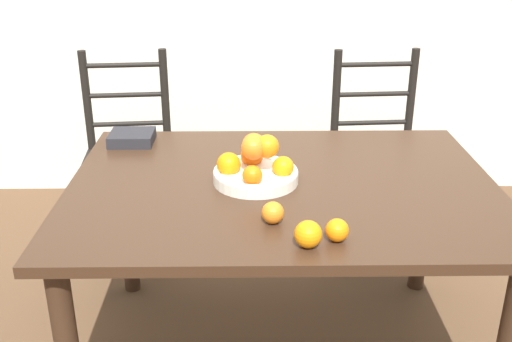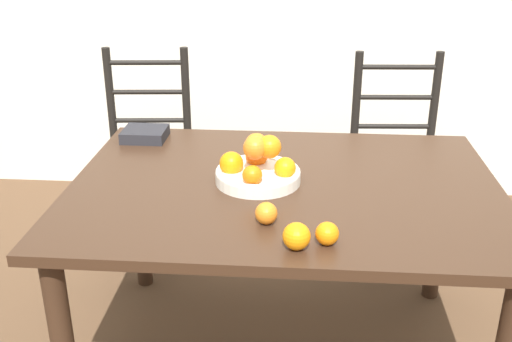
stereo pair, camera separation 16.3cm
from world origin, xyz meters
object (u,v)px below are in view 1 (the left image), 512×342
at_px(orange_loose_1, 308,234).
at_px(book_stack, 132,138).
at_px(fruit_bowl, 255,167).
at_px(chair_left, 128,161).
at_px(orange_loose_2, 337,230).
at_px(chair_right, 377,159).
at_px(orange_loose_0, 273,213).

distance_m(orange_loose_1, book_stack, 1.04).
relative_size(fruit_bowl, chair_left, 0.30).
relative_size(chair_left, book_stack, 5.71).
bearing_deg(chair_left, orange_loose_2, -61.35).
xyz_separation_m(orange_loose_1, orange_loose_2, (0.08, 0.03, -0.01)).
distance_m(fruit_bowl, orange_loose_1, 0.46).
height_order(orange_loose_1, chair_right, chair_right).
bearing_deg(orange_loose_2, book_stack, 131.78).
bearing_deg(orange_loose_1, orange_loose_2, 20.53).
xyz_separation_m(fruit_bowl, book_stack, (-0.49, 0.39, -0.03)).
distance_m(orange_loose_2, chair_left, 1.54).
relative_size(orange_loose_0, orange_loose_2, 1.01).
bearing_deg(orange_loose_1, chair_left, 120.33).
height_order(orange_loose_1, book_stack, orange_loose_1).
bearing_deg(chair_left, orange_loose_1, -64.72).
height_order(orange_loose_0, chair_right, chair_right).
relative_size(chair_left, chair_right, 1.00).
bearing_deg(book_stack, orange_loose_1, -52.82).
bearing_deg(orange_loose_2, orange_loose_1, -159.47).
relative_size(orange_loose_0, chair_right, 0.07).
height_order(chair_left, chair_right, same).
bearing_deg(chair_left, fruit_bowl, -59.05).
distance_m(fruit_bowl, orange_loose_2, 0.47).
height_order(orange_loose_0, orange_loose_2, same).
xyz_separation_m(orange_loose_0, book_stack, (-0.54, 0.69, -0.01)).
distance_m(orange_loose_2, book_stack, 1.07).
bearing_deg(orange_loose_0, orange_loose_2, -31.93).
distance_m(orange_loose_0, orange_loose_1, 0.17).
bearing_deg(fruit_bowl, orange_loose_2, -61.42).
relative_size(orange_loose_2, chair_right, 0.07).
bearing_deg(orange_loose_2, orange_loose_0, 148.07).
relative_size(fruit_bowl, orange_loose_2, 4.41).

